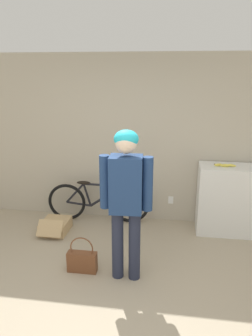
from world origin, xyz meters
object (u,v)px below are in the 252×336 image
(banana, at_px, (225,165))
(cardboard_box, at_px, (55,226))
(handbag, at_px, (82,260))
(bicycle, at_px, (98,202))
(person, at_px, (126,192))

(banana, height_order, cardboard_box, banana)
(cardboard_box, bearing_deg, handbag, -53.73)
(banana, relative_size, cardboard_box, 0.59)
(bicycle, distance_m, cardboard_box, 0.76)
(person, bearing_deg, banana, 44.14)
(person, height_order, handbag, person)
(person, xyz_separation_m, banana, (1.22, 1.32, -0.03))
(person, relative_size, handbag, 3.84)
(bicycle, xyz_separation_m, cardboard_box, (-0.56, -0.45, -0.24))
(banana, xyz_separation_m, cardboard_box, (-2.44, -0.36, -0.96))
(person, xyz_separation_m, handbag, (-0.54, 0.03, -0.93))
(person, relative_size, cardboard_box, 3.27)
(bicycle, bearing_deg, person, -67.50)
(person, distance_m, bicycle, 1.73)
(handbag, xyz_separation_m, cardboard_box, (-0.68, 0.93, -0.06))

